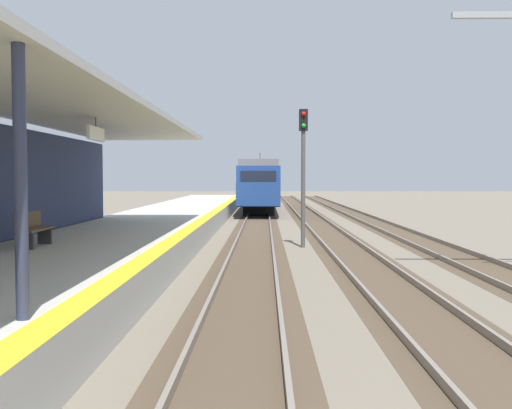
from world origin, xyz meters
TOP-DOWN VIEW (x-y plane):
  - station_platform at (-2.50, 16.00)m, footprint 5.00×80.00m
  - track_pair_nearest_platform at (1.90, 20.00)m, footprint 2.34×120.00m
  - track_pair_middle at (5.30, 20.00)m, footprint 2.34×120.00m
  - track_pair_far_side at (8.70, 20.00)m, footprint 2.34×120.00m
  - approaching_train at (1.90, 44.12)m, footprint 2.93×19.60m
  - rail_signal_post at (3.77, 19.38)m, footprint 0.32×0.34m
  - platform_bench at (-3.54, 11.96)m, footprint 0.45×1.60m

SIDE VIEW (x-z plane):
  - track_pair_nearest_platform at x=1.90m, z-range -0.03..0.13m
  - track_pair_middle at x=5.30m, z-range -0.03..0.13m
  - track_pair_far_side at x=8.70m, z-range -0.03..0.13m
  - station_platform at x=-2.50m, z-range 0.00..0.90m
  - platform_bench at x=-3.54m, z-range 0.93..1.81m
  - approaching_train at x=1.90m, z-range -0.20..4.56m
  - rail_signal_post at x=3.77m, z-range 0.59..5.79m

